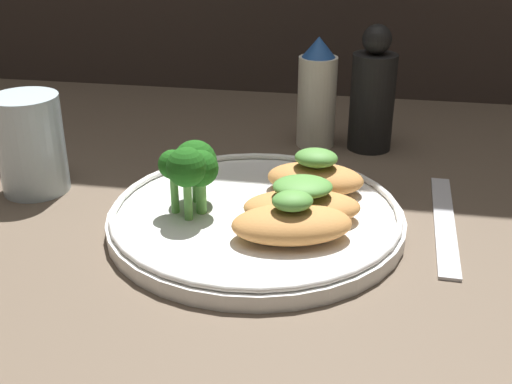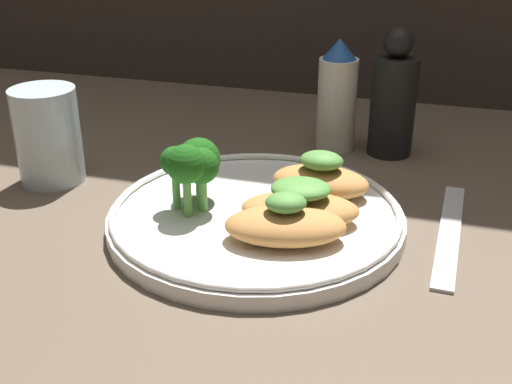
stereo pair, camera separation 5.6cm
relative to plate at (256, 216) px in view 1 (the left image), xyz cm
name	(u,v)px [view 1 (the left image)]	position (x,y,z in cm)	size (l,w,h in cm)	color
ground_plane	(256,231)	(0.00, 0.00, -1.49)	(180.00, 180.00, 1.00)	brown
plate	(256,216)	(0.00, 0.00, 0.00)	(26.37, 26.37, 2.00)	white
grilled_meat_front	(292,222)	(3.71, -4.18, 1.94)	(10.95, 7.80, 4.22)	#BC7F42
grilled_meat_middle	(302,203)	(4.15, -0.72, 2.01)	(10.91, 7.02, 3.92)	#BC7F42
grilled_meat_back	(315,176)	(4.74, 5.26, 2.03)	(9.17, 5.51, 4.27)	#BC7F42
broccoli_bunch	(191,166)	(-5.64, -0.42, 4.60)	(5.22, 7.29, 6.64)	#569942
sauce_bottle	(317,95)	(3.30, 21.31, 5.11)	(4.43, 4.43, 12.75)	silver
pepper_grinder	(372,96)	(9.57, 21.31, 5.32)	(5.00, 5.00, 14.29)	black
drinking_glass	(31,144)	(-23.06, 3.80, 3.89)	(6.54, 6.54, 9.76)	silver
fork	(445,221)	(16.71, 3.42, -0.69)	(2.53, 19.25, 0.60)	silver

